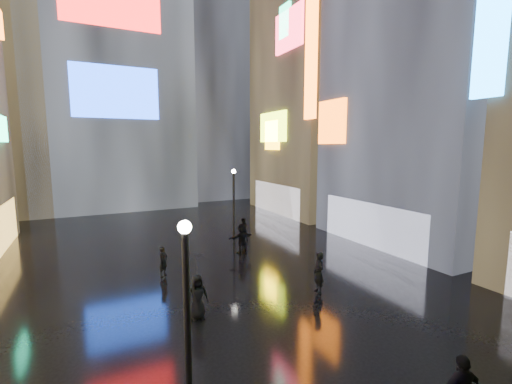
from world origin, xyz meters
TOP-DOWN VIEW (x-y plane):
  - ground at (0.00, 20.00)m, footprint 140.00×140.00m
  - building_right_mid at (15.98, 17.01)m, footprint 10.28×13.70m
  - building_right_far at (15.98, 30.00)m, footprint 10.28×12.00m
  - tower_main at (-3.00, 43.97)m, footprint 16.00×14.20m
  - tower_flank_right at (9.00, 46.00)m, footprint 12.00×12.00m
  - lamp_near at (-4.05, 7.24)m, footprint 0.30×0.30m
  - lamp_far at (3.15, 21.93)m, footprint 0.30×0.30m
  - pedestrian_4 at (-2.27, 12.62)m, footprint 0.88×0.59m
  - pedestrian_5 at (2.68, 19.51)m, footprint 1.84×0.91m
  - pedestrian_6 at (-2.59, 17.76)m, footprint 0.68×0.67m
  - pedestrian_7 at (3.97, 22.24)m, footprint 0.84×0.68m
  - umbrella_2 at (-2.27, 12.62)m, footprint 1.36×1.36m
  - pedestrian_8 at (3.47, 12.47)m, footprint 0.56×0.76m

SIDE VIEW (x-z plane):
  - ground at x=0.00m, z-range 0.00..0.00m
  - pedestrian_6 at x=-2.59m, z-range 0.00..1.58m
  - pedestrian_7 at x=3.97m, z-range 0.00..1.64m
  - pedestrian_4 at x=-2.27m, z-range 0.00..1.78m
  - pedestrian_5 at x=2.68m, z-range 0.00..1.90m
  - pedestrian_8 at x=3.47m, z-range 0.00..1.92m
  - umbrella_2 at x=-2.27m, z-range 1.78..2.66m
  - lamp_near at x=-4.05m, z-range 0.34..5.54m
  - lamp_far at x=3.15m, z-range 0.34..5.54m
  - building_right_far at x=15.98m, z-range -0.02..27.98m
  - building_right_mid at x=15.98m, z-range -0.01..29.99m
  - tower_flank_right at x=9.00m, z-range 0.00..34.00m
  - tower_main at x=-3.00m, z-range 0.01..42.01m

